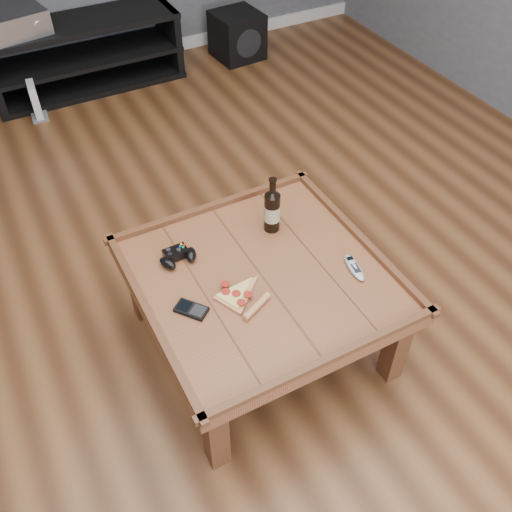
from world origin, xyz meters
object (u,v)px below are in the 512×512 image
remote_control (354,267)px  media_console (85,55)px  smartphone (191,309)px  av_receiver (9,22)px  game_console (36,102)px  pizza_slice (239,297)px  coffee_table (261,285)px  game_controller (178,256)px  beer_bottle (272,209)px  subwoofer (237,35)px

remote_control → media_console: bearing=106.8°
smartphone → av_receiver: (-0.12, 2.78, 0.12)m
av_receiver → game_console: av_receiver is taller
pizza_slice → smartphone: (-0.19, 0.03, -0.00)m
smartphone → remote_control: size_ratio=0.85×
coffee_table → remote_control: 0.39m
media_console → smartphone: size_ratio=9.92×
remote_control → av_receiver: (-0.81, 2.89, 0.12)m
game_controller → media_console: bearing=82.5°
smartphone → beer_bottle: bearing=-10.2°
media_console → game_console: (-0.45, -0.26, -0.13)m
coffee_table → subwoofer: (1.22, 2.66, -0.21)m
game_controller → smartphone: 0.29m
beer_bottle → game_console: 2.38m
subwoofer → av_receiver: bearing=172.8°
coffee_table → smartphone: coffee_table is taller
beer_bottle → subwoofer: beer_bottle is taller
remote_control → beer_bottle: bearing=124.8°
beer_bottle → game_console: (-0.63, 2.25, -0.45)m
subwoofer → game_controller: bearing=-125.9°
game_controller → av_receiver: av_receiver is taller
beer_bottle → subwoofer: size_ratio=0.72×
coffee_table → av_receiver: 2.79m
game_controller → game_console: game_controller is taller
game_console → subwoofer: bearing=11.6°
media_console → pizza_slice: bearing=-92.8°
beer_bottle → coffee_table: bearing=-127.2°
av_receiver → coffee_table: bearing=-91.0°
smartphone → game_console: 2.55m
coffee_table → remote_control: size_ratio=6.19×
remote_control → subwoofer: 2.95m
coffee_table → media_console: 2.75m
beer_bottle → remote_control: size_ratio=1.65×
game_controller → subwoofer: 2.85m
pizza_slice → av_receiver: bearing=71.5°
coffee_table → pizza_slice: pizza_slice is taller
coffee_table → beer_bottle: (0.18, 0.23, 0.17)m
remote_control → av_receiver: bearing=115.3°
coffee_table → beer_bottle: bearing=52.8°
coffee_table → pizza_slice: bearing=-153.2°
game_controller → pizza_slice: 0.34m
pizza_slice → subwoofer: (1.36, 2.73, -0.28)m
pizza_slice → game_console: (-0.32, 2.56, -0.35)m
pizza_slice → subwoofer: size_ratio=0.82×
pizza_slice → beer_bottle: bearing=19.0°
coffee_table → pizza_slice: 0.17m
beer_bottle → smartphone: 0.58m
beer_bottle → smartphone: (-0.51, -0.27, -0.10)m
game_console → beer_bottle: bearing=-68.6°
pizza_slice → av_receiver: (-0.31, 2.81, 0.12)m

